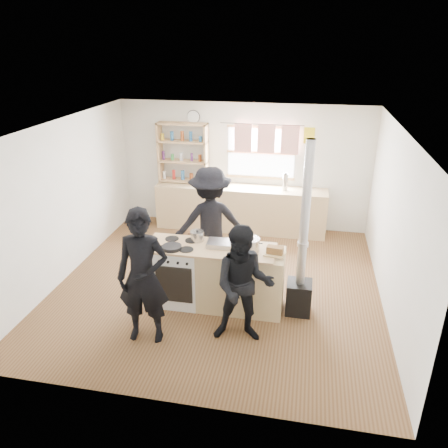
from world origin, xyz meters
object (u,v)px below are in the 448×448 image
Objects in this scene: flue_heater at (301,272)px; cooking_island at (220,277)px; thermos at (285,182)px; skillet_greens at (172,247)px; person_far at (210,222)px; person_near_right at (244,286)px; bread_board at (275,251)px; stockpot_stove at (197,236)px; roast_tray at (220,243)px; stockpot_counter at (250,244)px; person_near_left at (143,277)px.

cooking_island is at bearing -178.29° from flue_heater.
skillet_greens is (-1.37, -2.93, -0.11)m from thermos.
person_near_right is at bearing 96.22° from person_far.
bread_board is 0.50m from flue_heater.
stockpot_stove reaches higher than skillet_greens.
cooking_island is at bearing -24.87° from stockpot_stove.
skillet_greens is 0.44m from stockpot_stove.
roast_tray is 0.37m from stockpot_stove.
stockpot_stove is 0.75× the size of stockpot_counter.
thermos is 2.82m from stockpot_stove.
roast_tray is 0.45m from stockpot_counter.
person_near_left is 1.13× the size of person_near_right.
cooking_island is at bearing 43.60° from person_near_left.
roast_tray is 1.26m from person_near_left.
person_near_left is at bearing -176.57° from person_near_right.
skillet_greens is 0.84× the size of roast_tray.
roast_tray is at bearing 46.19° from person_near_left.
roast_tray is (-0.02, 0.07, 0.50)m from cooking_island.
person_near_left is at bearing -100.18° from skillet_greens.
stockpot_stove is at bearing 168.29° from stockpot_counter.
stockpot_counter is at bearing 31.54° from person_near_left.
skillet_greens reaches higher than cooking_island.
skillet_greens is 1.42m from bread_board.
stockpot_stove is 0.74m from person_far.
person_near_left is at bearing -110.90° from stockpot_stove.
flue_heater reaches higher than person_near_right.
roast_tray is at bearing 170.76° from bread_board.
flue_heater is at bearing -1.67° from roast_tray.
person_near_right reaches higher than bread_board.
person_near_left is (-1.21, -0.93, -0.12)m from stockpot_counter.
bread_board is at bearing -11.48° from stockpot_stove.
thermos reaches higher than bread_board.
flue_heater is at bearing 14.56° from bread_board.
bread_board is 0.17× the size of person_far.
flue_heater is 1.73m from person_far.
person_near_left is (-1.55, -0.86, -0.08)m from bread_board.
thermos is at bearing 61.79° from person_near_left.
stockpot_stove is 0.81m from stockpot_counter.
person_near_right is 0.87× the size of person_far.
person_far is at bearing 110.65° from cooking_island.
skillet_greens is 1.01× the size of bread_board.
stockpot_stove is at bearing 68.25° from person_far.
cooking_island is 7.28× the size of stockpot_counter.
stockpot_counter is 0.15× the size of person_near_left.
bread_board is (0.05, -2.83, -0.08)m from thermos.
person_near_right is (0.46, -0.77, -0.18)m from roast_tray.
bread_board is at bearing 56.68° from person_near_right.
flue_heater is 1.39× the size of person_near_left.
cooking_island is 6.41× the size of skillet_greens.
cooking_island is at bearing 90.87° from person_far.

